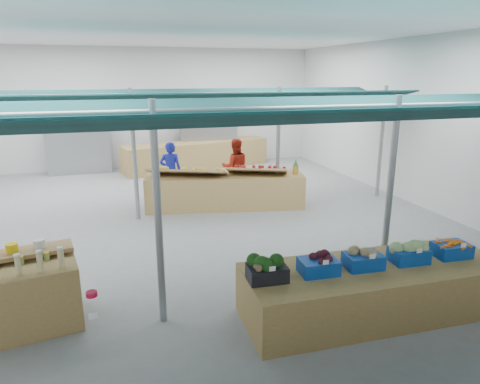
{
  "coord_description": "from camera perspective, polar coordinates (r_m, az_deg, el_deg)",
  "views": [
    {
      "loc": [
        -1.54,
        -9.31,
        3.29
      ],
      "look_at": [
        0.85,
        -1.6,
        1.05
      ],
      "focal_mm": 32.0,
      "sensor_mm": 36.0,
      "label": 1
    }
  ],
  "objects": [
    {
      "name": "pole_grid",
      "position": [
        8.04,
        -0.39,
        4.88
      ],
      "size": [
        10.0,
        4.6,
        3.0
      ],
      "color": "gray",
      "rests_on": "floor"
    },
    {
      "name": "back_shelving_left",
      "position": [
        15.51,
        -20.71,
        5.99
      ],
      "size": [
        2.0,
        0.5,
        2.0
      ],
      "primitive_type": "cube",
      "color": "#B23F33",
      "rests_on": "floor"
    },
    {
      "name": "fruit_counter",
      "position": [
        10.83,
        -2.0,
        0.11
      ],
      "size": [
        4.05,
        1.7,
        0.84
      ],
      "primitive_type": "cube",
      "rotation": [
        0.0,
        0.0,
        -0.2
      ],
      "color": "olive",
      "rests_on": "floor"
    },
    {
      "name": "crate_carrots",
      "position": [
        6.98,
        26.35,
        -6.84
      ],
      "size": [
        0.52,
        0.42,
        0.29
      ],
      "rotation": [
        0.0,
        0.0,
        -0.07
      ],
      "color": "#0E3F9C",
      "rests_on": "veg_counter"
    },
    {
      "name": "vendor_left",
      "position": [
        11.56,
        -9.22,
        2.77
      ],
      "size": [
        0.64,
        0.48,
        1.58
      ],
      "primitive_type": "imported",
      "rotation": [
        0.0,
        0.0,
        2.94
      ],
      "color": "#1922A8",
      "rests_on": "floor"
    },
    {
      "name": "apple_heap_red",
      "position": [
        10.68,
        2.28,
        3.14
      ],
      "size": [
        1.65,
        1.23,
        0.27
      ],
      "rotation": [
        0.0,
        0.0,
        -0.4
      ],
      "color": "#997247",
      "rests_on": "fruit_counter"
    },
    {
      "name": "far_counter",
      "position": [
        15.5,
        -5.76,
        4.93
      ],
      "size": [
        5.39,
        2.21,
        0.95
      ],
      "primitive_type": "cube",
      "rotation": [
        0.0,
        0.0,
        0.22
      ],
      "color": "olive",
      "rests_on": "floor"
    },
    {
      "name": "pole_ribbon",
      "position": [
        4.78,
        -19.16,
        -12.98
      ],
      "size": [
        0.12,
        0.12,
        0.28
      ],
      "color": "red",
      "rests_on": "pole_grid"
    },
    {
      "name": "pineapple",
      "position": [
        10.86,
        7.44,
        3.31
      ],
      "size": [
        0.14,
        0.14,
        0.39
      ],
      "rotation": [
        0.0,
        0.0,
        -0.4
      ],
      "color": "#8C6019",
      "rests_on": "fruit_counter"
    },
    {
      "name": "crate_broccoli",
      "position": [
        5.57,
        3.64,
        -10.18
      ],
      "size": [
        0.52,
        0.42,
        0.35
      ],
      "rotation": [
        0.0,
        0.0,
        -0.07
      ],
      "color": "black",
      "rests_on": "veg_counter"
    },
    {
      "name": "crate_beets",
      "position": [
        5.84,
        10.42,
        -9.45
      ],
      "size": [
        0.52,
        0.42,
        0.29
      ],
      "rotation": [
        0.0,
        0.0,
        -0.07
      ],
      "color": "#0E3F9C",
      "rests_on": "veg_counter"
    },
    {
      "name": "back_shelving_right",
      "position": [
        15.88,
        -4.22,
        7.14
      ],
      "size": [
        2.0,
        0.5,
        2.0
      ],
      "primitive_type": "cube",
      "color": "#B23F33",
      "rests_on": "floor"
    },
    {
      "name": "vendor_right",
      "position": [
        11.93,
        -0.63,
        3.37
      ],
      "size": [
        0.87,
        0.74,
        1.58
      ],
      "primitive_type": "imported",
      "rotation": [
        0.0,
        0.0,
        2.94
      ],
      "color": "#AB2415",
      "rests_on": "floor"
    },
    {
      "name": "floor",
      "position": [
        9.99,
        -7.43,
        -3.88
      ],
      "size": [
        13.0,
        13.0,
        0.0
      ],
      "primitive_type": "plane",
      "color": "slate",
      "rests_on": "ground"
    },
    {
      "name": "awnings",
      "position": [
        7.92,
        -0.4,
        11.79
      ],
      "size": [
        9.5,
        7.08,
        0.3
      ],
      "color": "#0A2D2B",
      "rests_on": "pole_grid"
    },
    {
      "name": "veg_counter",
      "position": [
        6.46,
        17.39,
        -12.27
      ],
      "size": [
        3.74,
        1.36,
        0.72
      ],
      "primitive_type": "cube",
      "rotation": [
        0.0,
        0.0,
        -0.03
      ],
      "color": "olive",
      "rests_on": "floor"
    },
    {
      "name": "sparrow",
      "position": [
        5.38,
        2.42,
        -10.1
      ],
      "size": [
        0.12,
        0.09,
        0.11
      ],
      "rotation": [
        0.0,
        0.0,
        -0.07
      ],
      "color": "brown",
      "rests_on": "crate_broccoli"
    },
    {
      "name": "apple_heap_yellow",
      "position": [
        10.58,
        -7.08,
        2.91
      ],
      "size": [
        2.02,
        1.38,
        0.27
      ],
      "rotation": [
        0.0,
        0.0,
        -0.4
      ],
      "color": "#997247",
      "rests_on": "fruit_counter"
    },
    {
      "name": "hall",
      "position": [
        10.88,
        -9.28,
        11.88
      ],
      "size": [
        13.0,
        13.0,
        13.0
      ],
      "color": "silver",
      "rests_on": "ground"
    },
    {
      "name": "crate_celeriac",
      "position": [
        6.14,
        16.13,
        -8.44
      ],
      "size": [
        0.52,
        0.42,
        0.31
      ],
      "rotation": [
        0.0,
        0.0,
        -0.07
      ],
      "color": "#0E3F9C",
      "rests_on": "veg_counter"
    },
    {
      "name": "crate_cabbage",
      "position": [
        6.52,
        21.61,
        -7.37
      ],
      "size": [
        0.52,
        0.42,
        0.35
      ],
      "rotation": [
        0.0,
        0.0,
        -0.07
      ],
      "color": "#0E3F9C",
      "rests_on": "veg_counter"
    },
    {
      "name": "crate_stack",
      "position": [
        6.64,
        22.81,
        -12.55
      ],
      "size": [
        0.52,
        0.38,
        0.61
      ],
      "primitive_type": "cube",
      "rotation": [
        0.0,
        0.0,
        -0.04
      ],
      "color": "#0E3F9C",
      "rests_on": "floor"
    }
  ]
}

